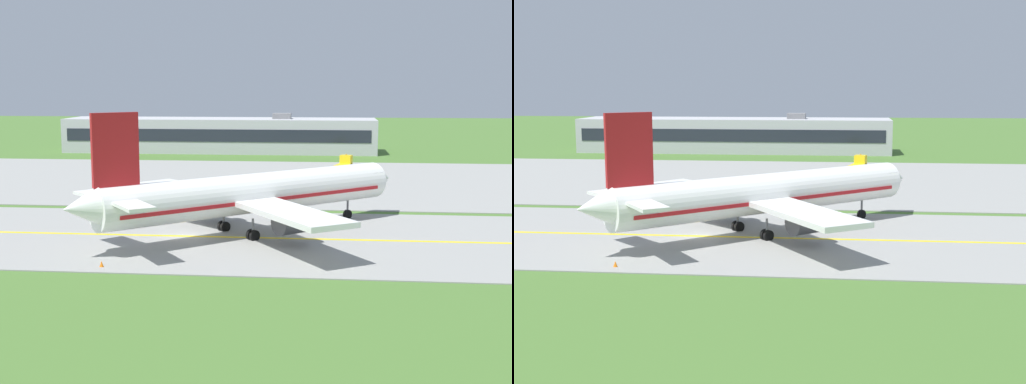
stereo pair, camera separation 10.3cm
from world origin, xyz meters
The scene contains 8 objects.
ground_plane centered at (0.00, 0.00, 0.00)m, with size 500.00×500.00×0.00m, color #47702D.
taxiway_strip centered at (0.00, 0.00, 0.05)m, with size 240.00×28.00×0.10m, color gray.
apron_pad centered at (10.00, 42.00, 0.05)m, with size 140.00×52.00×0.10m, color gray.
taxiway_centreline centered at (0.00, 0.00, 0.11)m, with size 220.00×0.60×0.01m, color yellow.
airplane_lead centered at (6.25, 2.01, 4.13)m, with size 32.36×29.99×12.70m.
service_truck_fuel centered at (17.11, 57.84, 1.18)m, with size 3.66×6.71×2.59m.
terminal_building centered at (-9.76, 87.65, 3.74)m, with size 68.79×13.42×8.66m.
traffic_cone_near_edge centered at (-4.64, -12.31, 0.30)m, with size 0.44×0.44×0.60m, color orange.
Camera 1 is at (13.86, -67.17, 15.21)m, focal length 49.01 mm.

